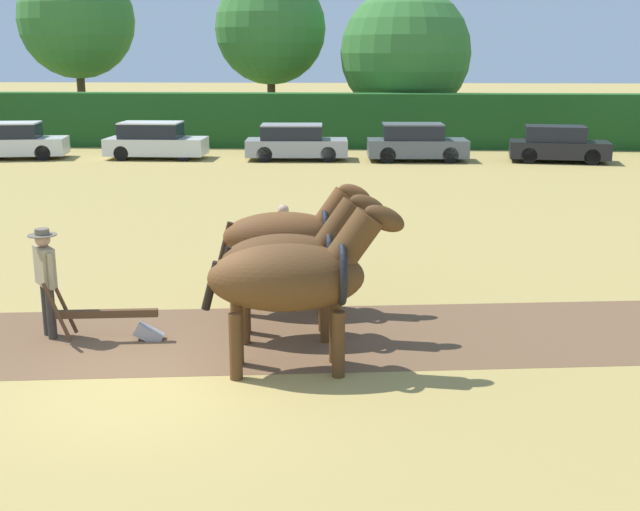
{
  "coord_description": "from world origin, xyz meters",
  "views": [
    {
      "loc": [
        2.91,
        -10.0,
        4.38
      ],
      "look_at": [
        2.16,
        3.03,
        1.1
      ],
      "focal_mm": 45.0,
      "sensor_mm": 36.0,
      "label": 1
    }
  ],
  "objects_px": {
    "tree_left": "(76,20)",
    "farmer_beside_team": "(284,239)",
    "draft_horse_trail_left": "(289,236)",
    "plow": "(116,321)",
    "parked_car_right": "(416,143)",
    "tree_center_left": "(270,29)",
    "parked_car_far_right": "(558,145)",
    "parked_car_center_left": "(12,141)",
    "draft_horse_lead_left": "(295,277)",
    "parked_car_center": "(155,141)",
    "farmer_at_plow": "(46,274)",
    "tree_center": "(406,53)",
    "draft_horse_lead_right": "(292,260)",
    "parked_car_center_right": "(295,143)"
  },
  "relations": [
    {
      "from": "tree_left",
      "to": "farmer_beside_team",
      "type": "bearing_deg",
      "value": -64.07
    },
    {
      "from": "tree_left",
      "to": "draft_horse_trail_left",
      "type": "distance_m",
      "value": 33.95
    },
    {
      "from": "plow",
      "to": "parked_car_right",
      "type": "xyz_separation_m",
      "value": [
        5.98,
        22.39,
        0.43
      ]
    },
    {
      "from": "tree_center_left",
      "to": "parked_car_far_right",
      "type": "height_order",
      "value": "tree_center_left"
    },
    {
      "from": "tree_left",
      "to": "parked_car_center_left",
      "type": "bearing_deg",
      "value": -88.04
    },
    {
      "from": "draft_horse_lead_left",
      "to": "parked_car_center",
      "type": "height_order",
      "value": "draft_horse_lead_left"
    },
    {
      "from": "draft_horse_lead_left",
      "to": "farmer_at_plow",
      "type": "distance_m",
      "value": 4.21
    },
    {
      "from": "parked_car_center_left",
      "to": "parked_car_far_right",
      "type": "xyz_separation_m",
      "value": [
        23.26,
        0.3,
        -0.03
      ]
    },
    {
      "from": "tree_center",
      "to": "draft_horse_lead_left",
      "type": "relative_size",
      "value": 2.71
    },
    {
      "from": "tree_left",
      "to": "parked_car_center",
      "type": "xyz_separation_m",
      "value": [
        6.48,
        -9.59,
        -5.4
      ]
    },
    {
      "from": "tree_center",
      "to": "parked_car_center",
      "type": "bearing_deg",
      "value": -142.21
    },
    {
      "from": "tree_center_left",
      "to": "plow",
      "type": "relative_size",
      "value": 4.82
    },
    {
      "from": "farmer_at_plow",
      "to": "draft_horse_lead_left",
      "type": "bearing_deg",
      "value": -54.97
    },
    {
      "from": "draft_horse_trail_left",
      "to": "parked_car_center_left",
      "type": "distance_m",
      "value": 24.71
    },
    {
      "from": "farmer_beside_team",
      "to": "tree_left",
      "type": "bearing_deg",
      "value": 68.86
    },
    {
      "from": "draft_horse_lead_right",
      "to": "parked_car_center_right",
      "type": "xyz_separation_m",
      "value": [
        -1.88,
        22.14,
        -0.54
      ]
    },
    {
      "from": "tree_center",
      "to": "plow",
      "type": "distance_m",
      "value": 31.95
    },
    {
      "from": "plow",
      "to": "farmer_at_plow",
      "type": "distance_m",
      "value": 1.34
    },
    {
      "from": "tree_center",
      "to": "farmer_at_plow",
      "type": "distance_m",
      "value": 31.98
    },
    {
      "from": "draft_horse_lead_left",
      "to": "draft_horse_lead_right",
      "type": "bearing_deg",
      "value": 89.68
    },
    {
      "from": "tree_left",
      "to": "draft_horse_trail_left",
      "type": "relative_size",
      "value": 3.41
    },
    {
      "from": "plow",
      "to": "tree_left",
      "type": "bearing_deg",
      "value": 103.19
    },
    {
      "from": "tree_left",
      "to": "draft_horse_lead_right",
      "type": "height_order",
      "value": "tree_left"
    },
    {
      "from": "parked_car_center",
      "to": "draft_horse_lead_right",
      "type": "bearing_deg",
      "value": -70.48
    },
    {
      "from": "tree_center",
      "to": "parked_car_center",
      "type": "height_order",
      "value": "tree_center"
    },
    {
      "from": "tree_left",
      "to": "parked_car_center_left",
      "type": "relative_size",
      "value": 1.99
    },
    {
      "from": "draft_horse_lead_left",
      "to": "parked_car_center",
      "type": "bearing_deg",
      "value": 102.2
    },
    {
      "from": "tree_left",
      "to": "farmer_beside_team",
      "type": "distance_m",
      "value": 32.48
    },
    {
      "from": "draft_horse_lead_right",
      "to": "parked_car_center_left",
      "type": "height_order",
      "value": "draft_horse_lead_right"
    },
    {
      "from": "parked_car_far_right",
      "to": "draft_horse_lead_right",
      "type": "bearing_deg",
      "value": -104.84
    },
    {
      "from": "farmer_at_plow",
      "to": "tree_left",
      "type": "bearing_deg",
      "value": 69.55
    },
    {
      "from": "farmer_at_plow",
      "to": "parked_car_center_right",
      "type": "xyz_separation_m",
      "value": [
        1.99,
        22.35,
        -0.31
      ]
    },
    {
      "from": "parked_car_center_left",
      "to": "parked_car_center_right",
      "type": "xyz_separation_m",
      "value": [
        12.23,
        0.37,
        -0.02
      ]
    },
    {
      "from": "parked_car_center",
      "to": "parked_car_far_right",
      "type": "distance_m",
      "value": 17.12
    },
    {
      "from": "tree_center",
      "to": "parked_car_center",
      "type": "relative_size",
      "value": 1.84
    },
    {
      "from": "draft_horse_lead_left",
      "to": "parked_car_center_right",
      "type": "xyz_separation_m",
      "value": [
        -2.04,
        23.52,
        -0.66
      ]
    },
    {
      "from": "parked_car_center_right",
      "to": "draft_horse_lead_right",
      "type": "bearing_deg",
      "value": -88.22
    },
    {
      "from": "tree_center",
      "to": "parked_car_center",
      "type": "distance_m",
      "value": 14.51
    },
    {
      "from": "tree_left",
      "to": "parked_car_center_right",
      "type": "relative_size",
      "value": 2.11
    },
    {
      "from": "tree_left",
      "to": "tree_center",
      "type": "distance_m",
      "value": 17.69
    },
    {
      "from": "parked_car_right",
      "to": "farmer_at_plow",
      "type": "bearing_deg",
      "value": -110.29
    },
    {
      "from": "tree_center",
      "to": "farmer_at_plow",
      "type": "relative_size",
      "value": 4.43
    },
    {
      "from": "plow",
      "to": "parked_car_right",
      "type": "height_order",
      "value": "parked_car_right"
    },
    {
      "from": "farmer_at_plow",
      "to": "parked_car_far_right",
      "type": "xyz_separation_m",
      "value": [
        13.01,
        22.28,
        -0.32
      ]
    },
    {
      "from": "farmer_at_plow",
      "to": "farmer_beside_team",
      "type": "bearing_deg",
      "value": 4.11
    },
    {
      "from": "plow",
      "to": "parked_car_center",
      "type": "relative_size",
      "value": 0.43
    },
    {
      "from": "draft_horse_lead_left",
      "to": "farmer_beside_team",
      "type": "xyz_separation_m",
      "value": [
        -0.6,
        4.35,
        -0.47
      ]
    },
    {
      "from": "draft_horse_trail_left",
      "to": "parked_car_far_right",
      "type": "xyz_separation_m",
      "value": [
        9.32,
        20.7,
        -0.61
      ]
    },
    {
      "from": "parked_car_right",
      "to": "parked_car_center_right",
      "type": "bearing_deg",
      "value": 176.51
    },
    {
      "from": "farmer_beside_team",
      "to": "parked_car_center_right",
      "type": "height_order",
      "value": "farmer_beside_team"
    }
  ]
}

